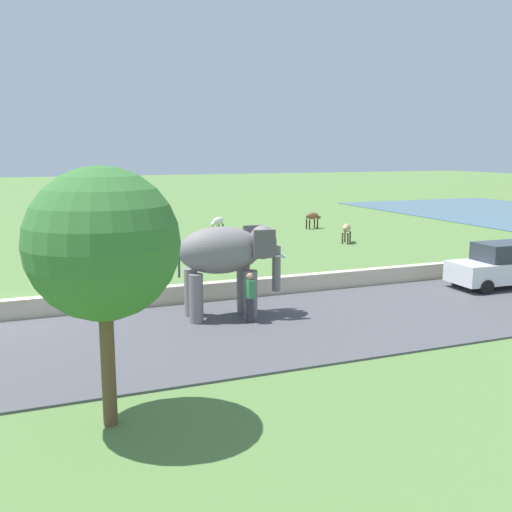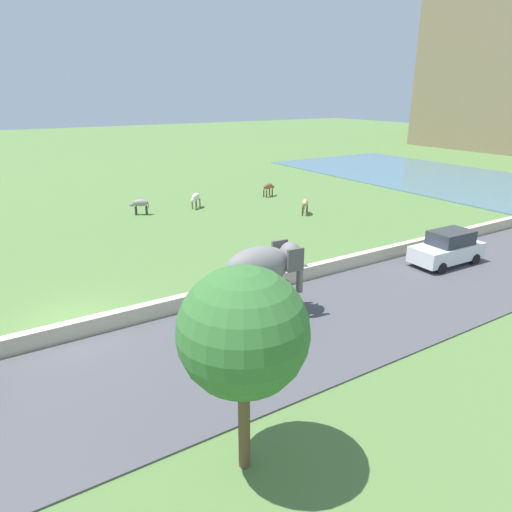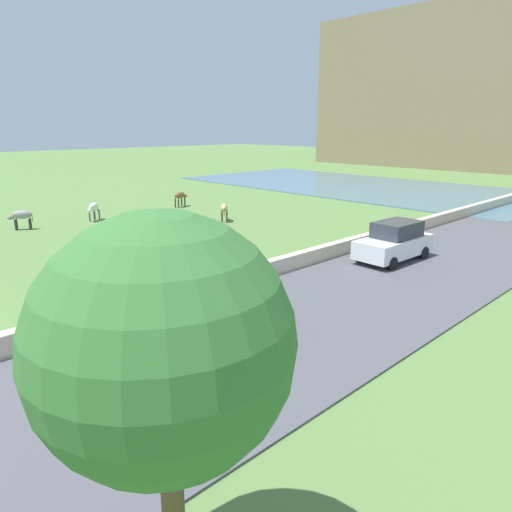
% 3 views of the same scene
% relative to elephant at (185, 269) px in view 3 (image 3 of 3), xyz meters
% --- Properties ---
extents(road_surface, '(7.00, 120.00, 0.06)m').
position_rel_elephant_xyz_m(road_surface, '(1.56, 13.50, -2.01)').
color(road_surface, '#4C4C51').
rests_on(road_surface, ground).
extents(barrier_wall, '(0.40, 110.00, 0.69)m').
position_rel_elephant_xyz_m(barrier_wall, '(-2.24, 11.50, -1.69)').
color(barrier_wall, beige).
rests_on(barrier_wall, ground).
extents(lake, '(36.00, 18.00, 0.08)m').
position_rel_elephant_xyz_m(lake, '(-17.44, 33.18, -2.00)').
color(lake, slate).
rests_on(lake, ground).
extents(elephant, '(1.62, 3.52, 2.99)m').
position_rel_elephant_xyz_m(elephant, '(0.00, 0.00, 0.00)').
color(elephant, slate).
rests_on(elephant, ground).
extents(person_beside_elephant, '(0.36, 0.22, 1.63)m').
position_rel_elephant_xyz_m(person_beside_elephant, '(0.91, 0.43, -1.16)').
color(person_beside_elephant, '#33333D').
rests_on(person_beside_elephant, ground).
extents(car_white, '(1.89, 4.05, 1.80)m').
position_rel_elephant_xyz_m(car_white, '(-0.02, 11.34, -1.14)').
color(car_white, white).
rests_on(car_white, ground).
extents(cow_grey, '(1.00, 1.36, 1.15)m').
position_rel_elephant_xyz_m(cow_grey, '(-18.58, 1.35, -1.20)').
color(cow_grey, gray).
rests_on(cow_grey, ground).
extents(cow_tan, '(1.27, 1.16, 1.15)m').
position_rel_elephant_xyz_m(cow_tan, '(-12.27, 11.60, -1.20)').
color(cow_tan, tan).
rests_on(cow_tan, ground).
extents(cow_white, '(1.17, 1.26, 1.15)m').
position_rel_elephant_xyz_m(cow_white, '(-18.30, 5.66, -1.20)').
color(cow_white, silver).
rests_on(cow_white, ground).
extents(cow_brown, '(0.75, 1.42, 1.15)m').
position_rel_elephant_xyz_m(cow_brown, '(-18.83, 12.75, -1.20)').
color(cow_brown, brown).
rests_on(cow_brown, ground).
extents(tree_near, '(2.92, 2.92, 5.08)m').
position_rel_elephant_xyz_m(tree_near, '(6.28, -4.61, 1.57)').
color(tree_near, brown).
rests_on(tree_near, ground).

